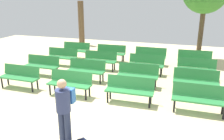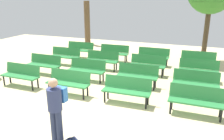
% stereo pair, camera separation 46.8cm
% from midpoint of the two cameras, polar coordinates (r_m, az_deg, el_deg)
% --- Properties ---
extents(ground_plane, '(24.00, 24.00, 0.00)m').
position_cam_midpoint_polar(ground_plane, '(6.91, -7.54, -12.04)').
color(ground_plane, beige).
extents(bench_r0_c0, '(1.61, 0.51, 0.87)m').
position_cam_midpoint_polar(bench_r0_c0, '(9.65, -20.23, -0.90)').
color(bench_r0_c0, '#2D8442').
rests_on(bench_r0_c0, ground_plane).
extents(bench_r0_c1, '(1.60, 0.49, 0.87)m').
position_cam_midpoint_polar(bench_r0_c1, '(8.41, -9.08, -2.71)').
color(bench_r0_c1, '#2D8442').
rests_on(bench_r0_c1, ground_plane).
extents(bench_r0_c2, '(1.61, 0.52, 0.87)m').
position_cam_midpoint_polar(bench_r0_c2, '(7.67, 5.44, -4.62)').
color(bench_r0_c2, '#2D8442').
rests_on(bench_r0_c2, ground_plane).
extents(bench_r0_c3, '(1.60, 0.48, 0.87)m').
position_cam_midpoint_polar(bench_r0_c3, '(7.43, 21.81, -6.68)').
color(bench_r0_c3, '#2D8442').
rests_on(bench_r0_c3, ground_plane).
extents(bench_r1_c0, '(1.61, 0.51, 0.87)m').
position_cam_midpoint_polar(bench_r1_c0, '(10.85, -15.16, 1.62)').
color(bench_r1_c0, '#2D8442').
rests_on(bench_r1_c0, ground_plane).
extents(bench_r1_c1, '(1.60, 0.48, 0.87)m').
position_cam_midpoint_polar(bench_r1_c1, '(9.75, -4.83, 0.38)').
color(bench_r1_c1, '#2D8442').
rests_on(bench_r1_c1, ground_plane).
extents(bench_r1_c2, '(1.61, 0.51, 0.87)m').
position_cam_midpoint_polar(bench_r1_c2, '(9.11, 7.79, -1.00)').
color(bench_r1_c2, '#2D8442').
rests_on(bench_r1_c2, ground_plane).
extents(bench_r1_c3, '(1.61, 0.50, 0.87)m').
position_cam_midpoint_polar(bench_r1_c3, '(8.88, 21.39, -2.64)').
color(bench_r1_c3, '#2D8442').
rests_on(bench_r1_c3, ground_plane).
extents(bench_r2_c0, '(1.61, 0.51, 0.87)m').
position_cam_midpoint_polar(bench_r2_c0, '(12.13, -10.40, 3.65)').
color(bench_r2_c0, '#2D8442').
rests_on(bench_r2_c0, ground_plane).
extents(bench_r2_c1, '(1.61, 0.52, 0.87)m').
position_cam_midpoint_polar(bench_r2_c1, '(11.17, -1.25, 2.72)').
color(bench_r2_c1, '#2D8442').
rests_on(bench_r2_c1, ground_plane).
extents(bench_r2_c2, '(1.61, 0.50, 0.87)m').
position_cam_midpoint_polar(bench_r2_c2, '(10.57, 10.08, 1.55)').
color(bench_r2_c2, '#2D8442').
rests_on(bench_r2_c2, ground_plane).
extents(bench_r2_c3, '(1.61, 0.52, 0.87)m').
position_cam_midpoint_polar(bench_r2_c3, '(10.43, 21.82, 0.28)').
color(bench_r2_c3, '#2D8442').
rests_on(bench_r2_c3, ground_plane).
extents(bench_r3_c0, '(1.61, 0.51, 0.87)m').
position_cam_midpoint_polar(bench_r3_c0, '(13.48, -6.94, 5.25)').
color(bench_r3_c0, '#2D8442').
rests_on(bench_r3_c0, ground_plane).
extents(bench_r3_c1, '(1.61, 0.52, 0.87)m').
position_cam_midpoint_polar(bench_r3_c1, '(12.62, 1.57, 4.49)').
color(bench_r3_c1, '#2D8442').
rests_on(bench_r3_c1, ground_plane).
extents(bench_r3_c2, '(1.60, 0.50, 0.87)m').
position_cam_midpoint_polar(bench_r3_c2, '(12.10, 11.26, 3.56)').
color(bench_r3_c2, '#2D8442').
rests_on(bench_r3_c2, ground_plane).
extents(bench_r3_c3, '(1.61, 0.52, 0.87)m').
position_cam_midpoint_polar(bench_r3_c3, '(11.95, 21.56, 2.45)').
color(bench_r3_c3, '#2D8442').
rests_on(bench_r3_c3, ground_plane).
extents(tree_0, '(0.41, 0.41, 3.08)m').
position_cam_midpoint_polar(tree_0, '(17.11, -5.36, 11.50)').
color(tree_0, brown).
rests_on(tree_0, ground_plane).
extents(visitor_with_backpack, '(0.36, 0.54, 1.65)m').
position_cam_midpoint_polar(visitor_with_backpack, '(5.64, -11.35, -8.76)').
color(visitor_with_backpack, navy).
rests_on(visitor_with_backpack, ground_plane).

